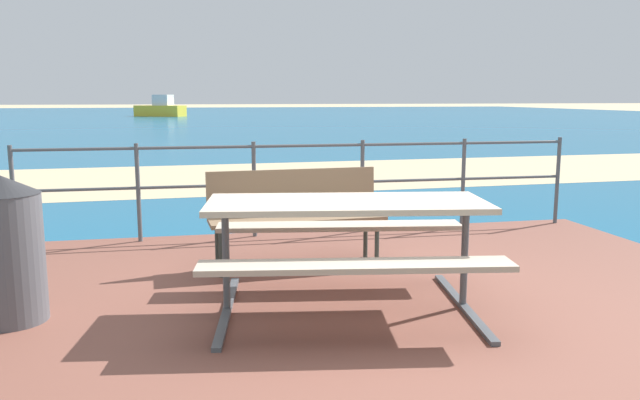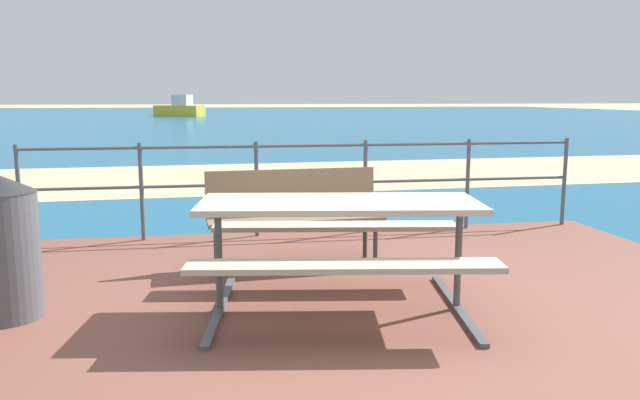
{
  "view_description": "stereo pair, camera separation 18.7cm",
  "coord_description": "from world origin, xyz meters",
  "px_view_note": "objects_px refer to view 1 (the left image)",
  "views": [
    {
      "loc": [
        -1.24,
        -4.16,
        1.53
      ],
      "look_at": [
        -0.06,
        1.55,
        0.57
      ],
      "focal_mm": 35.37,
      "sensor_mm": 36.0,
      "label": 1
    },
    {
      "loc": [
        -1.05,
        -4.19,
        1.53
      ],
      "look_at": [
        -0.06,
        1.55,
        0.57
      ],
      "focal_mm": 35.37,
      "sensor_mm": 36.0,
      "label": 2
    }
  ],
  "objects_px": {
    "picnic_table": "(347,225)",
    "boat_near": "(159,109)",
    "trash_bin": "(6,249)",
    "park_bench": "(295,208)"
  },
  "relations": [
    {
      "from": "park_bench",
      "to": "trash_bin",
      "type": "bearing_deg",
      "value": -157.49
    },
    {
      "from": "park_bench",
      "to": "boat_near",
      "type": "height_order",
      "value": "boat_near"
    },
    {
      "from": "park_bench",
      "to": "boat_near",
      "type": "bearing_deg",
      "value": 90.27
    },
    {
      "from": "picnic_table",
      "to": "park_bench",
      "type": "height_order",
      "value": "park_bench"
    },
    {
      "from": "picnic_table",
      "to": "boat_near",
      "type": "bearing_deg",
      "value": 102.55
    },
    {
      "from": "trash_bin",
      "to": "park_bench",
      "type": "bearing_deg",
      "value": 26.2
    },
    {
      "from": "picnic_table",
      "to": "trash_bin",
      "type": "distance_m",
      "value": 2.25
    },
    {
      "from": "picnic_table",
      "to": "boat_near",
      "type": "relative_size",
      "value": 0.49
    },
    {
      "from": "park_bench",
      "to": "trash_bin",
      "type": "xyz_separation_m",
      "value": [
        -2.08,
        -1.02,
        -0.02
      ]
    },
    {
      "from": "trash_bin",
      "to": "picnic_table",
      "type": "bearing_deg",
      "value": -5.83
    }
  ]
}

